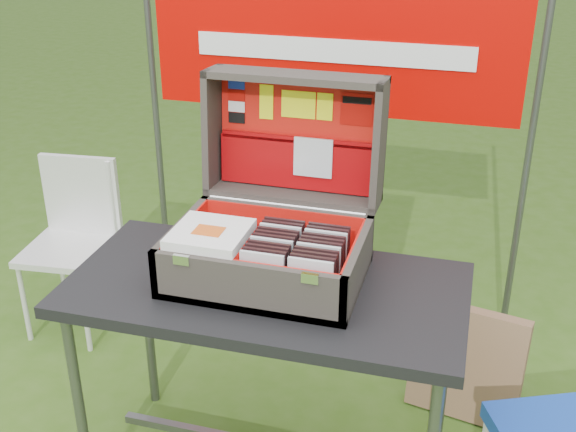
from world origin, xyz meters
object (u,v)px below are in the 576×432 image
(chair, at_px, (67,252))
(suitcase, at_px, (272,187))
(cardboard_box, at_px, (467,363))
(table, at_px, (267,384))

(chair, bearing_deg, suitcase, -30.76)
(chair, xyz_separation_m, cardboard_box, (1.82, -0.11, -0.18))
(cardboard_box, bearing_deg, suitcase, -134.81)
(suitcase, bearing_deg, table, -86.29)
(chair, height_order, cardboard_box, chair)
(suitcase, distance_m, cardboard_box, 1.17)
(table, height_order, cardboard_box, table)
(cardboard_box, bearing_deg, chair, -172.04)
(chair, distance_m, cardboard_box, 1.83)
(table, bearing_deg, cardboard_box, 38.96)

